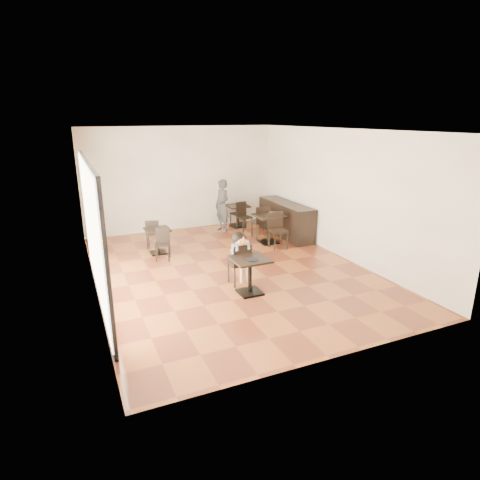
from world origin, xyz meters
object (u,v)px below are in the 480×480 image
cafe_table_back (238,216)px  chair_left_a (153,233)px  adult_patron (222,206)px  chair_back_a (238,214)px  chair_left_b (162,244)px  cafe_table_left (158,241)px  chair_mid_a (260,222)px  child_chair (239,264)px  cafe_table_mid (269,229)px  chair_mid_b (278,231)px  child_table (250,276)px  child (239,258)px  chair_back_b (244,217)px

cafe_table_back → chair_left_a: bearing=-159.9°
adult_patron → chair_back_a: size_ratio=1.90×
chair_left_a → chair_left_b: 1.10m
cafe_table_left → chair_left_a: size_ratio=0.83×
adult_patron → chair_mid_a: adult_patron is taller
child_chair → cafe_table_left: bearing=-66.8°
chair_mid_a → child_chair: bearing=59.7°
cafe_table_mid → chair_mid_a: chair_mid_a is taller
cafe_table_mid → chair_mid_b: bearing=-90.0°
child_table → chair_back_a: (1.84, 4.90, 0.05)m
child_table → cafe_table_mid: size_ratio=0.93×
cafe_table_back → chair_left_b: bearing=-143.8°
child → chair_mid_a: 3.50m
adult_patron → child: bearing=-29.0°
child_table → chair_mid_a: bearing=60.5°
cafe_table_back → chair_mid_b: (0.11, -2.54, 0.13)m
child → cafe_table_mid: child is taller
child_table → child_chair: (0.00, 0.55, 0.08)m
child_table → child: bearing=90.0°
chair_left_b → chair_back_a: 3.72m
cafe_table_left → cafe_table_mid: bearing=-6.3°
chair_left_b → child_chair: bearing=-43.1°
cafe_table_left → chair_left_a: chair_left_a is taller
chair_mid_a → chair_left_b: bearing=17.2°
chair_mid_a → cafe_table_left: bearing=7.4°
chair_left_a → chair_back_a: size_ratio=0.94×
adult_patron → chair_mid_b: bearing=6.1°
child_chair → cafe_table_back: (1.84, 4.35, -0.10)m
child → adult_patron: adult_patron is taller
cafe_table_back → chair_left_a: chair_left_a is taller
cafe_table_back → chair_mid_b: bearing=-87.5°
chair_mid_b → chair_left_a: size_ratio=1.22×
child_chair → child: child is taller
chair_mid_a → cafe_table_mid: bearing=93.6°
child → chair_mid_a: bearing=56.1°
cafe_table_mid → chair_left_b: cafe_table_mid is taller
child_chair → chair_back_a: 4.72m
child_table → chair_left_b: size_ratio=0.94×
adult_patron → cafe_table_mid: size_ratio=2.00×
cafe_table_left → chair_mid_a: (3.11, 0.21, 0.16)m
child → chair_back_a: size_ratio=1.35×
child_table → cafe_table_left: child_table is taller
chair_mid_a → chair_left_a: 3.13m
chair_left_a → chair_mid_a: bearing=-167.6°
cafe_table_mid → chair_back_a: bearing=93.2°
chair_left_a → chair_back_b: size_ratio=0.94×
child_table → chair_left_a: (-1.16, 3.80, 0.02)m
child_chair → chair_mid_b: (1.95, 1.81, 0.03)m
chair_mid_a → chair_mid_b: same height
chair_mid_b → chair_left_a: bearing=158.7°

